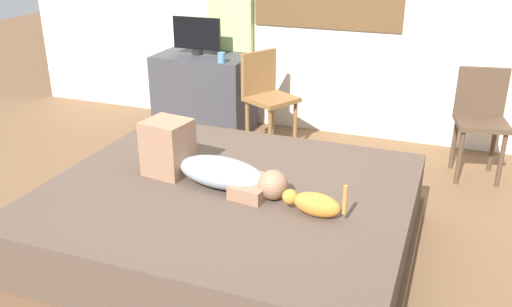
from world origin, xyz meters
TOP-DOWN VIEW (x-y plane):
  - ground_plane at (0.00, 0.00)m, footprint 16.00×16.00m
  - bed at (0.10, 0.05)m, footprint 2.15×1.89m
  - person_lying at (-0.04, 0.07)m, footprint 0.94×0.37m
  - cat at (0.65, -0.09)m, footprint 0.36×0.14m
  - desk at (-1.02, 2.05)m, footprint 0.90×0.56m
  - tv_monitor at (-1.08, 2.05)m, footprint 0.48×0.10m
  - cup at (-0.73, 1.83)m, footprint 0.07×0.07m
  - chair_by_desk at (-0.30, 1.83)m, footprint 0.51×0.51m
  - chair_spare at (1.48, 1.86)m, footprint 0.44×0.44m

SIDE VIEW (x-z plane):
  - ground_plane at x=0.00m, z-range 0.00..0.00m
  - bed at x=0.10m, z-range 0.00..0.46m
  - desk at x=-1.02m, z-range 0.00..0.74m
  - chair_by_desk at x=-0.30m, z-range 0.08..0.94m
  - chair_spare at x=1.48m, z-range 0.08..0.94m
  - cat at x=0.65m, z-range 0.43..0.64m
  - person_lying at x=-0.04m, z-range 0.41..0.75m
  - cup at x=-0.73m, z-range 0.74..0.83m
  - tv_monitor at x=-1.08m, z-range 0.75..1.10m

